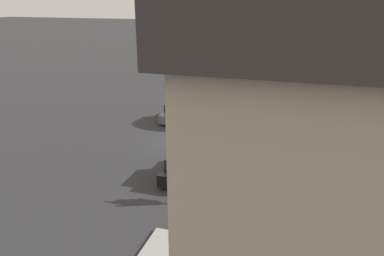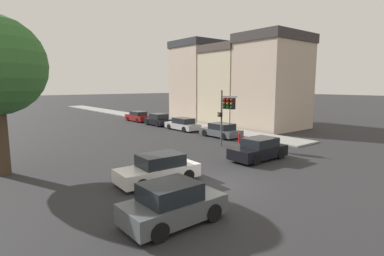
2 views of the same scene
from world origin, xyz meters
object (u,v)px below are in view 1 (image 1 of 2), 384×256
at_px(parked_car_0, 330,231).
at_px(fire_hydrant, 257,211).
at_px(street_tree, 316,49).
at_px(traffic_signal, 257,140).
at_px(crossing_car_0, 176,112).
at_px(crossing_car_2, 185,166).
at_px(crossing_car_1, 219,125).

height_order(parked_car_0, fire_hydrant, parked_car_0).
height_order(street_tree, fire_hydrant, street_tree).
height_order(traffic_signal, fire_hydrant, traffic_signal).
height_order(traffic_signal, crossing_car_0, traffic_signal).
bearing_deg(traffic_signal, crossing_car_2, 71.09).
height_order(crossing_car_0, parked_car_0, crossing_car_0).
bearing_deg(crossing_car_0, traffic_signal, 36.56).
bearing_deg(crossing_car_1, street_tree, -44.79).
height_order(traffic_signal, crossing_car_2, traffic_signal).
xyz_separation_m(street_tree, parked_car_0, (18.35, 1.00, -5.41)).
bearing_deg(crossing_car_0, crossing_car_2, 21.96).
height_order(crossing_car_2, fire_hydrant, crossing_car_2).
height_order(crossing_car_1, parked_car_0, crossing_car_1).
distance_m(street_tree, crossing_car_1, 10.60).
distance_m(street_tree, crossing_car_2, 16.60).
xyz_separation_m(street_tree, crossing_car_2, (14.05, -7.02, -5.36)).
distance_m(street_tree, traffic_signal, 15.78).
bearing_deg(street_tree, traffic_signal, -9.97).
bearing_deg(crossing_car_2, crossing_car_1, -1.25).
relative_size(crossing_car_0, crossing_car_1, 0.87).
height_order(crossing_car_0, fire_hydrant, crossing_car_0).
bearing_deg(crossing_car_0, crossing_car_1, 63.43).
xyz_separation_m(street_tree, fire_hydrant, (17.43, -2.23, -5.58)).
bearing_deg(fire_hydrant, parked_car_0, 73.98).
bearing_deg(street_tree, parked_car_0, 3.12).
height_order(street_tree, crossing_car_2, street_tree).
height_order(street_tree, traffic_signal, street_tree).
relative_size(crossing_car_2, parked_car_0, 1.01).
distance_m(crossing_car_1, parked_car_0, 14.50).
height_order(street_tree, crossing_car_1, street_tree).
height_order(traffic_signal, crossing_car_1, traffic_signal).
xyz_separation_m(street_tree, crossing_car_1, (6.12, -6.79, -5.36)).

